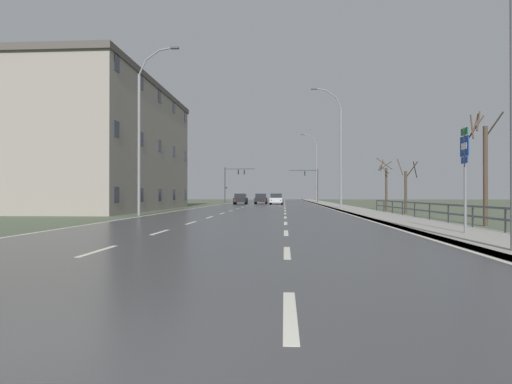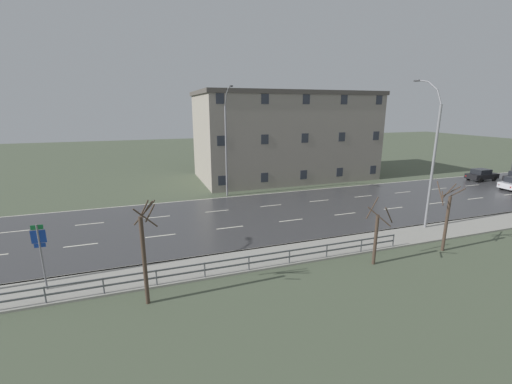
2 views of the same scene
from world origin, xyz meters
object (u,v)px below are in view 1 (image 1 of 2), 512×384
(car_near_right, at_px, (241,199))
(street_lamp_left_bank, at_px, (142,133))
(traffic_signal_left, at_px, (232,178))
(car_far_left, at_px, (276,199))
(street_lamp_foreground, at_px, (508,36))
(highway_sign, at_px, (465,166))
(traffic_signal_right, at_px, (312,180))
(car_near_left, at_px, (261,199))
(street_lamp_midground, at_px, (339,150))
(street_lamp_distant, at_px, (316,169))
(brick_building, at_px, (96,148))

(car_near_right, bearing_deg, street_lamp_left_bank, -95.94)
(traffic_signal_left, bearing_deg, car_far_left, -58.35)
(street_lamp_foreground, height_order, highway_sign, street_lamp_foreground)
(traffic_signal_right, bearing_deg, street_lamp_left_bank, -107.74)
(highway_sign, xyz_separation_m, car_near_right, (-12.43, 47.55, -1.58))
(traffic_signal_left, distance_m, car_near_left, 10.50)
(street_lamp_foreground, relative_size, car_far_left, 2.52)
(street_lamp_foreground, relative_size, street_lamp_midground, 0.90)
(street_lamp_midground, bearing_deg, car_far_left, 107.20)
(highway_sign, distance_m, traffic_signal_left, 60.96)
(highway_sign, bearing_deg, street_lamp_distant, 90.95)
(street_lamp_midground, bearing_deg, street_lamp_foreground, -89.90)
(street_lamp_midground, distance_m, car_near_left, 26.39)
(street_lamp_midground, bearing_deg, traffic_signal_right, 90.70)
(street_lamp_distant, distance_m, traffic_signal_right, 2.50)
(highway_sign, height_order, traffic_signal_left, traffic_signal_left)
(car_near_right, height_order, car_far_left, same)
(street_lamp_distant, distance_m, car_far_left, 13.37)
(brick_building, bearing_deg, street_lamp_distant, 55.88)
(street_lamp_midground, distance_m, highway_sign, 26.45)
(street_lamp_foreground, bearing_deg, highway_sign, 78.99)
(street_lamp_left_bank, distance_m, car_near_left, 37.67)
(traffic_signal_left, relative_size, car_near_left, 1.48)
(street_lamp_left_bank, bearing_deg, car_near_right, 84.28)
(street_lamp_distant, xyz_separation_m, traffic_signal_left, (-14.06, 1.83, -1.40))
(traffic_signal_left, xyz_separation_m, car_near_left, (5.37, -8.36, -3.39))
(street_lamp_distant, distance_m, traffic_signal_left, 14.25)
(street_lamp_foreground, height_order, car_near_right, street_lamp_foreground)
(street_lamp_foreground, distance_m, highway_sign, 5.57)
(car_near_right, bearing_deg, street_lamp_foreground, -77.81)
(street_lamp_left_bank, relative_size, brick_building, 0.49)
(street_lamp_distant, relative_size, car_far_left, 2.78)
(street_lamp_midground, bearing_deg, brick_building, -174.16)
(street_lamp_left_bank, height_order, brick_building, street_lamp_left_bank)
(street_lamp_midground, bearing_deg, street_lamp_distant, 89.95)
(traffic_signal_left, relative_size, car_near_right, 1.48)
(street_lamp_midground, bearing_deg, car_near_right, 118.24)
(traffic_signal_left, height_order, car_far_left, traffic_signal_left)
(street_lamp_left_bank, bearing_deg, car_near_left, 80.51)
(traffic_signal_right, distance_m, car_far_left, 14.12)
(street_lamp_distant, distance_m, street_lamp_left_bank, 45.86)
(street_lamp_foreground, xyz_separation_m, street_lamp_left_bank, (-14.88, 18.60, 0.47))
(street_lamp_foreground, relative_size, highway_sign, 2.80)
(car_near_left, bearing_deg, street_lamp_distant, 37.20)
(street_lamp_left_bank, bearing_deg, brick_building, 127.36)
(street_lamp_midground, bearing_deg, traffic_signal_left, 113.15)
(street_lamp_distant, height_order, highway_sign, street_lamp_distant)
(street_lamp_distant, bearing_deg, highway_sign, -89.05)
(car_near_right, bearing_deg, brick_building, -115.34)
(car_near_left, distance_m, car_far_left, 4.89)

